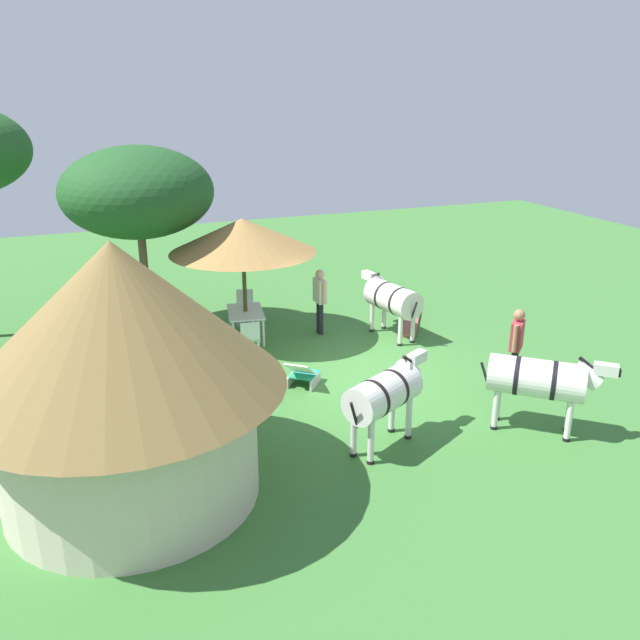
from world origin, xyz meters
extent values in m
plane|color=#3C7534|center=(0.00, 0.00, 0.00)|extent=(36.00, 36.00, 0.00)
cylinder|color=beige|center=(-2.71, 5.21, 0.91)|extent=(3.81, 3.81, 1.82)
cone|color=olive|center=(-2.71, 5.21, 2.91)|extent=(4.77, 4.77, 2.18)
cylinder|color=#423A1D|center=(3.02, 1.85, 1.11)|extent=(0.10, 0.10, 2.22)
cone|color=#9F7842|center=(3.02, 1.85, 2.63)|extent=(3.52, 3.52, 0.82)
cube|color=silver|center=(3.02, 1.85, 0.72)|extent=(1.45, 1.06, 0.04)
cylinder|color=silver|center=(2.49, 2.30, 0.35)|extent=(0.06, 0.06, 0.70)
cylinder|color=silver|center=(3.67, 2.10, 0.35)|extent=(0.06, 0.06, 0.70)
cylinder|color=silver|center=(2.37, 1.59, 0.35)|extent=(0.06, 0.06, 0.70)
cylinder|color=silver|center=(3.55, 1.39, 0.35)|extent=(0.06, 0.06, 0.70)
cube|color=silver|center=(1.93, 2.05, 0.45)|extent=(0.49, 0.51, 0.04)
cube|color=silver|center=(1.74, 2.09, 0.68)|extent=(0.12, 0.44, 0.45)
cylinder|color=silver|center=(2.14, 2.21, 0.23)|extent=(0.04, 0.04, 0.45)
cylinder|color=silver|center=(2.07, 1.83, 0.23)|extent=(0.04, 0.04, 0.45)
cylinder|color=silver|center=(1.79, 2.27, 0.23)|extent=(0.04, 0.04, 0.45)
cylinder|color=silver|center=(1.72, 1.90, 0.23)|extent=(0.04, 0.04, 0.45)
cube|color=white|center=(4.10, 1.57, 0.45)|extent=(0.52, 0.53, 0.04)
cube|color=white|center=(4.28, 1.52, 0.68)|extent=(0.15, 0.44, 0.45)
cylinder|color=white|center=(3.87, 1.43, 0.23)|extent=(0.04, 0.04, 0.45)
cylinder|color=white|center=(3.97, 1.80, 0.23)|extent=(0.04, 0.04, 0.45)
cylinder|color=white|center=(4.22, 1.34, 0.23)|extent=(0.04, 0.04, 0.45)
cylinder|color=white|center=(4.32, 1.71, 0.23)|extent=(0.04, 0.04, 0.45)
cylinder|color=black|center=(2.80, -0.01, 0.42)|extent=(0.12, 0.12, 0.84)
cylinder|color=black|center=(2.65, -0.01, 0.42)|extent=(0.12, 0.12, 0.84)
cube|color=beige|center=(2.73, -0.01, 1.14)|extent=(0.46, 0.22, 0.59)
cylinder|color=tan|center=(2.99, -0.01, 1.15)|extent=(0.09, 0.09, 0.56)
cylinder|color=tan|center=(2.47, -0.01, 1.15)|extent=(0.09, 0.09, 0.56)
sphere|color=tan|center=(2.73, -0.01, 1.57)|extent=(0.23, 0.23, 0.23)
cylinder|color=black|center=(-1.75, -2.55, 0.43)|extent=(0.12, 0.12, 0.85)
cylinder|color=black|center=(-1.64, -2.66, 0.43)|extent=(0.12, 0.12, 0.85)
cube|color=#B43442|center=(-1.69, -2.61, 1.16)|extent=(0.47, 0.48, 0.61)
cylinder|color=#A1724F|center=(-1.87, -2.42, 1.18)|extent=(0.09, 0.09, 0.57)
cylinder|color=#A1724F|center=(-1.51, -2.80, 1.18)|extent=(0.09, 0.09, 0.57)
sphere|color=#A1724F|center=(-1.69, -2.61, 1.60)|extent=(0.23, 0.23, 0.23)
cube|color=#269D7B|center=(0.05, 1.40, 0.22)|extent=(0.76, 0.75, 0.03)
cube|color=white|center=(-0.16, 1.58, 0.46)|extent=(0.72, 0.72, 0.38)
cube|color=beige|center=(0.17, 1.64, 0.11)|extent=(0.49, 0.42, 0.22)
cube|color=beige|center=(-0.16, 1.24, 0.11)|extent=(0.49, 0.42, 0.22)
cylinder|color=silver|center=(-3.35, -1.78, 1.04)|extent=(1.62, 1.70, 0.69)
cylinder|color=black|center=(-3.13, -1.53, 1.04)|extent=(0.58, 0.53, 0.71)
cylinder|color=black|center=(-3.55, -2.00, 1.04)|extent=(0.58, 0.53, 0.71)
cylinder|color=silver|center=(-3.90, -2.40, 1.22)|extent=(0.60, 0.62, 0.51)
cube|color=silver|center=(-4.09, -2.60, 1.38)|extent=(0.40, 0.42, 0.20)
cube|color=black|center=(-4.21, -2.74, 1.35)|extent=(0.17, 0.17, 0.12)
cube|color=black|center=(-3.90, -2.40, 1.42)|extent=(0.27, 0.30, 0.28)
cylinder|color=silver|center=(-3.63, -2.37, 0.39)|extent=(0.11, 0.11, 0.78)
cylinder|color=black|center=(-3.63, -2.37, 0.03)|extent=(0.13, 0.13, 0.06)
cylinder|color=silver|center=(-3.91, -2.12, 0.39)|extent=(0.11, 0.11, 0.78)
cylinder|color=black|center=(-3.91, -2.12, 0.03)|extent=(0.13, 0.13, 0.06)
cylinder|color=silver|center=(-2.79, -1.43, 0.39)|extent=(0.11, 0.11, 0.78)
cylinder|color=black|center=(-2.79, -1.43, 0.03)|extent=(0.13, 0.13, 0.06)
cylinder|color=silver|center=(-3.07, -1.18, 0.39)|extent=(0.11, 0.11, 0.78)
cylinder|color=black|center=(-3.07, -1.18, 0.03)|extent=(0.13, 0.13, 0.06)
cylinder|color=black|center=(-2.76, -1.12, 0.94)|extent=(0.19, 0.21, 0.53)
cylinder|color=silver|center=(-2.88, 1.04, 1.03)|extent=(1.27, 1.61, 0.66)
cylinder|color=black|center=(-3.02, 1.30, 1.03)|extent=(0.64, 0.38, 0.68)
cylinder|color=black|center=(-2.76, 0.81, 1.03)|extent=(0.64, 0.38, 0.68)
cylinder|color=silver|center=(-2.54, 0.39, 1.21)|extent=(0.51, 0.62, 0.50)
cube|color=silver|center=(-2.41, 0.14, 1.37)|extent=(0.34, 0.44, 0.20)
cube|color=black|center=(-2.33, -0.02, 1.34)|extent=(0.16, 0.16, 0.12)
cube|color=black|center=(-2.54, 0.39, 1.41)|extent=(0.20, 0.34, 0.28)
cylinder|color=silver|center=(-2.46, 0.63, 0.39)|extent=(0.11, 0.11, 0.78)
cylinder|color=black|center=(-2.46, 0.63, 0.03)|extent=(0.13, 0.13, 0.06)
cylinder|color=silver|center=(-2.78, 0.46, 0.39)|extent=(0.11, 0.11, 0.78)
cylinder|color=black|center=(-2.78, 0.46, 0.03)|extent=(0.13, 0.13, 0.06)
cylinder|color=silver|center=(-2.98, 1.62, 0.39)|extent=(0.11, 0.11, 0.78)
cylinder|color=black|center=(-2.98, 1.62, 0.03)|extent=(0.13, 0.13, 0.06)
cylinder|color=silver|center=(-3.30, 1.45, 0.39)|extent=(0.11, 0.11, 0.78)
cylinder|color=black|center=(-3.30, 1.45, 0.03)|extent=(0.13, 0.13, 0.06)
cylinder|color=black|center=(-3.24, 1.74, 0.93)|extent=(0.15, 0.23, 0.53)
cylinder|color=silver|center=(1.84, -1.60, 1.01)|extent=(1.63, 0.96, 0.70)
cylinder|color=black|center=(1.54, -1.66, 1.01)|extent=(0.21, 0.72, 0.72)
cylinder|color=black|center=(2.11, -1.55, 1.01)|extent=(0.21, 0.72, 0.72)
cylinder|color=silver|center=(2.59, -1.46, 1.19)|extent=(0.60, 0.41, 0.52)
cube|color=silver|center=(2.87, -1.41, 1.35)|extent=(0.43, 0.25, 0.20)
cube|color=black|center=(3.04, -1.38, 1.32)|extent=(0.14, 0.14, 0.12)
cube|color=black|center=(2.59, -1.46, 1.39)|extent=(0.37, 0.10, 0.28)
cylinder|color=silver|center=(2.38, -1.31, 0.37)|extent=(0.11, 0.11, 0.75)
cylinder|color=black|center=(2.38, -1.31, 0.03)|extent=(0.13, 0.13, 0.06)
cylinder|color=silver|center=(2.44, -1.69, 0.37)|extent=(0.11, 0.11, 0.75)
cylinder|color=black|center=(2.44, -1.69, 0.03)|extent=(0.13, 0.13, 0.06)
cylinder|color=silver|center=(1.23, -1.52, 0.37)|extent=(0.11, 0.11, 0.75)
cylinder|color=black|center=(1.23, -1.52, 0.03)|extent=(0.13, 0.13, 0.06)
cylinder|color=silver|center=(1.30, -1.89, 0.37)|extent=(0.11, 0.11, 0.75)
cylinder|color=black|center=(1.30, -1.89, 0.03)|extent=(0.13, 0.13, 0.06)
cylinder|color=black|center=(1.04, -1.75, 0.91)|extent=(0.24, 0.09, 0.53)
cylinder|color=brown|center=(4.17, 4.05, 1.31)|extent=(0.20, 0.20, 2.63)
ellipsoid|color=#1F4F23|center=(4.17, 4.05, 3.61)|extent=(3.59, 3.59, 2.15)
cube|color=#995346|center=(2.77, -2.71, 0.04)|extent=(2.55, 1.83, 0.08)
camera|label=1|loc=(-11.88, 5.74, 5.97)|focal=36.87mm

